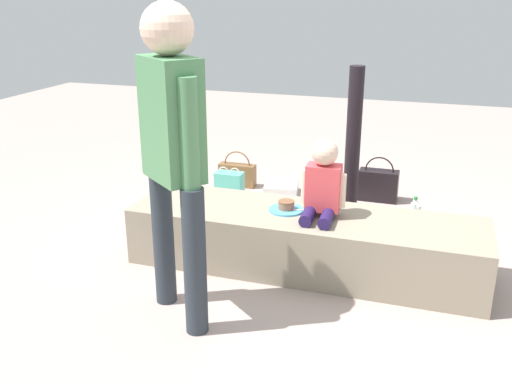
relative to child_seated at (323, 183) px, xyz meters
name	(u,v)px	position (x,y,z in m)	size (l,w,h in m)	color
ground_plane	(304,267)	(-0.10, 0.00, -0.58)	(12.00, 12.00, 0.00)	#A79189
concrete_ledge	(305,241)	(-0.10, 0.00, -0.40)	(2.21, 0.59, 0.37)	gray
child_seated	(323,183)	(0.00, 0.00, 0.00)	(0.28, 0.32, 0.48)	#25184D
adult_standing	(173,140)	(-0.61, -0.76, 0.41)	(0.41, 0.37, 1.64)	#283038
cake_plate	(286,207)	(-0.23, 0.02, -0.19)	(0.22, 0.22, 0.07)	#4CA5D8
gift_bag	(229,187)	(-0.98, 0.98, -0.45)	(0.23, 0.13, 0.30)	#59C6B2
railing_post	(352,165)	(0.04, 0.86, -0.13)	(0.36, 0.36, 1.18)	black
water_bottle_near_gift	(414,213)	(0.52, 0.92, -0.48)	(0.06, 0.06, 0.23)	silver
water_bottle_far_side	(417,222)	(0.56, 0.73, -0.47)	(0.07, 0.07, 0.24)	silver
party_cup_red	(407,242)	(0.51, 0.49, -0.53)	(0.08, 0.08, 0.11)	red
cake_box_white	(281,189)	(-0.61, 1.28, -0.53)	(0.28, 0.33, 0.11)	white
handbag_black_leather	(378,185)	(0.20, 1.40, -0.44)	(0.32, 0.14, 0.38)	black
handbag_brown_canvas	(237,174)	(-1.05, 1.38, -0.47)	(0.33, 0.11, 0.32)	brown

